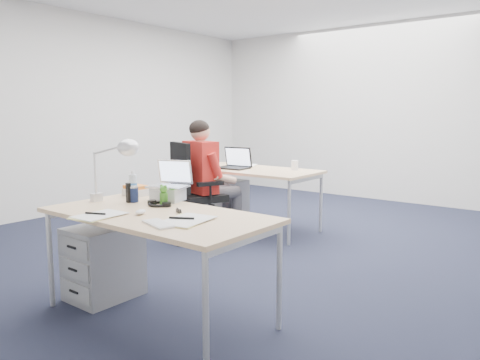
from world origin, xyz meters
name	(u,v)px	position (x,y,z in m)	size (l,w,h in m)	color
floor	(245,246)	(0.00, 0.00, 0.00)	(7.00, 7.00, 0.00)	black
room	(245,81)	(0.00, 0.00, 1.71)	(6.02, 7.02, 2.80)	silver
desk_near	(157,220)	(0.59, -1.75, 0.68)	(1.60, 0.80, 0.73)	#DBB07E
desk_far	(252,173)	(-0.40, 0.66, 0.68)	(1.60, 0.80, 0.73)	#DBB07E
office_chair	(198,213)	(-0.54, -0.15, 0.31)	(0.90, 0.90, 1.09)	black
seated_person	(211,180)	(-0.49, 0.03, 0.65)	(0.52, 0.78, 1.31)	red
drawer_pedestal_near	(104,262)	(-0.01, -1.76, 0.28)	(0.40, 0.50, 0.55)	gray
drawer_pedestal_far	(225,202)	(-0.82, 0.66, 0.28)	(0.40, 0.50, 0.55)	gray
silver_laptop	(168,181)	(0.33, -1.40, 0.88)	(0.28, 0.22, 0.30)	silver
wireless_keyboard	(159,224)	(0.85, -1.97, 0.74)	(0.26, 0.11, 0.01)	white
computer_mouse	(141,212)	(0.54, -1.85, 0.75)	(0.06, 0.09, 0.03)	white
headphones	(159,203)	(0.42, -1.57, 0.75)	(0.21, 0.16, 0.03)	black
can_koozie	(133,194)	(0.16, -1.59, 0.79)	(0.07, 0.07, 0.12)	#162147
water_bottle	(133,184)	(-0.01, -1.45, 0.83)	(0.06, 0.06, 0.21)	silver
bear_figurine	(164,195)	(0.43, -1.54, 0.81)	(0.08, 0.06, 0.15)	#27741F
book_stack	(136,190)	(-0.05, -1.40, 0.77)	(0.18, 0.14, 0.08)	silver
cordless_phone	(128,193)	(0.15, -1.63, 0.80)	(0.04, 0.02, 0.15)	black
papers_left	(97,216)	(0.37, -2.06, 0.74)	(0.22, 0.31, 0.01)	#EFE78A
papers_right	(184,220)	(0.91, -1.82, 0.74)	(0.24, 0.34, 0.01)	#EFE78A
sunglasses	(179,211)	(0.71, -1.67, 0.74)	(0.09, 0.04, 0.02)	black
desk_lamp	(108,170)	(0.06, -1.74, 0.98)	(0.44, 0.16, 0.50)	silver
dark_laptop	(232,158)	(-0.60, 0.53, 0.86)	(0.37, 0.36, 0.27)	black
far_cup	(295,165)	(0.07, 0.87, 0.79)	(0.08, 0.08, 0.11)	white
far_papers	(246,165)	(-0.66, 0.89, 0.73)	(0.21, 0.30, 0.01)	white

